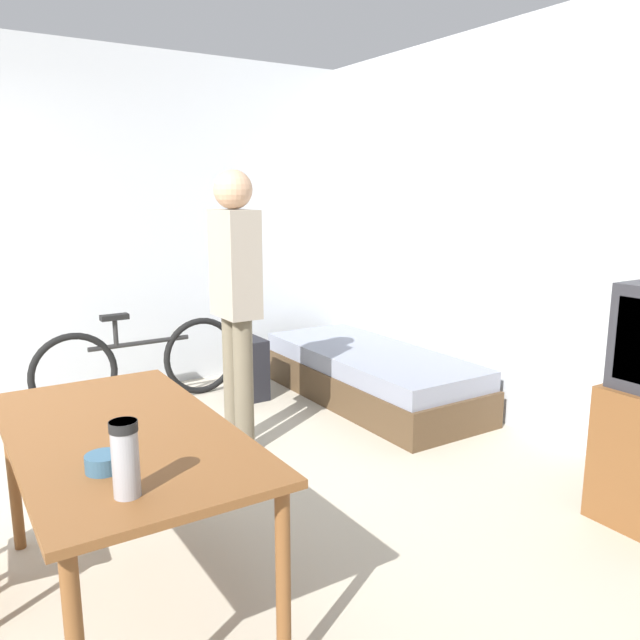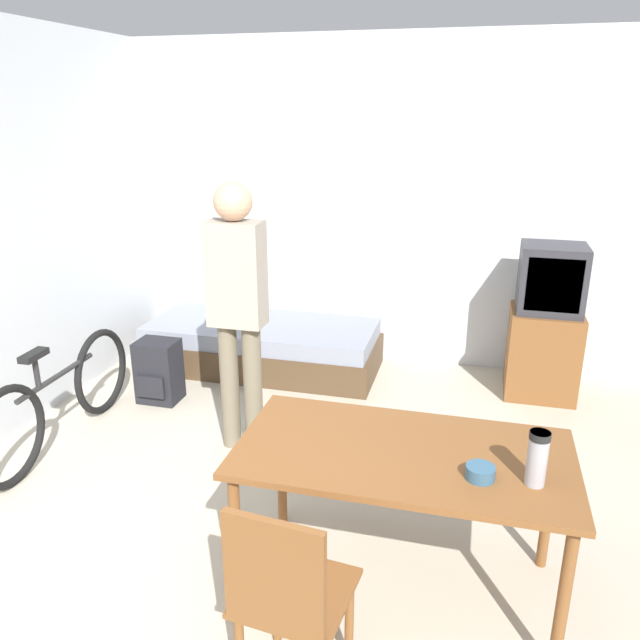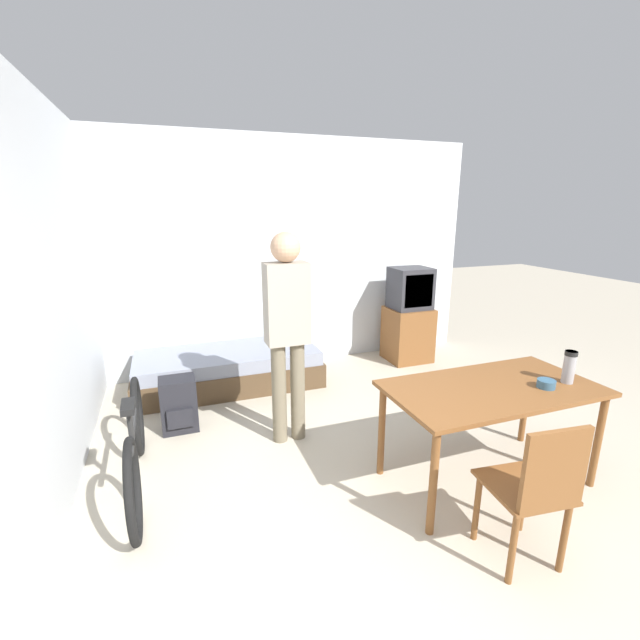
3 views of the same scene
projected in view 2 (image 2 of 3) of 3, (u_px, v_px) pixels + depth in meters
The scene contains 10 objects.
wall_back at pixel (359, 205), 5.27m from camera, with size 4.97×0.06×2.70m.
daybed at pixel (262, 346), 5.34m from camera, with size 1.97×0.82×0.40m.
tv at pixel (546, 327), 4.75m from camera, with size 0.52×0.49×1.19m.
dining_table at pixel (403, 466), 2.74m from camera, with size 1.46×0.76×0.73m.
wooden_chair at pixel (286, 596), 2.21m from camera, with size 0.44×0.44×0.89m.
bicycle at pixel (60, 399), 4.09m from camera, with size 0.08×1.60×0.72m.
person_standing at pixel (237, 299), 3.83m from camera, with size 0.34×0.23×1.74m.
thermos_flask at pixel (538, 456), 2.43m from camera, with size 0.08×0.08×0.23m.
mate_bowl at pixel (480, 472), 2.50m from camera, with size 0.12×0.12×0.06m.
backpack at pixel (159, 371), 4.73m from camera, with size 0.30×0.27×0.48m.
Camera 2 is at (1.02, -1.44, 2.15)m, focal length 35.00 mm.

